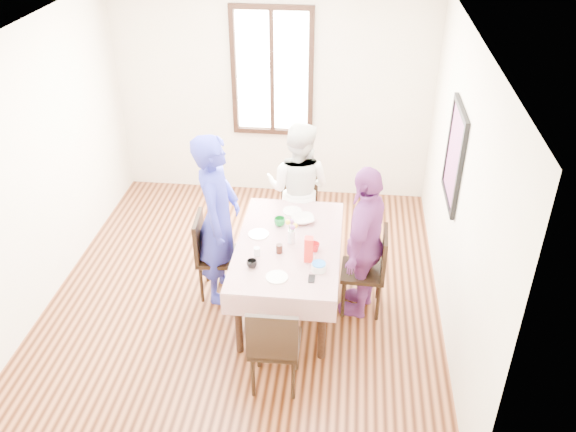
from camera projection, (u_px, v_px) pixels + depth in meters
The scene contains 30 objects.
ground at pixel (247, 291), 6.37m from camera, with size 4.50×4.50×0.00m, color black.
back_wall at pixel (273, 95), 7.56m from camera, with size 4.00×4.00×0.00m, color beige.
right_wall at pixel (458, 190), 5.47m from camera, with size 4.50×4.50×0.00m, color beige.
window_frame at pixel (272, 72), 7.39m from camera, with size 1.02×0.06×1.62m, color black.
window_pane at pixel (272, 72), 7.40m from camera, with size 0.90×0.02×1.50m, color white.
art_poster at pixel (455, 155), 5.62m from camera, with size 0.04×0.76×0.96m, color red.
dining_table at pixel (289, 275), 5.98m from camera, with size 0.88×1.53×0.75m, color black.
tablecloth at pixel (289, 244), 5.78m from camera, with size 1.00×1.65×0.01m, color #56060E.
chair_left at pixel (219, 256), 6.13m from camera, with size 0.42×0.42×0.91m, color black.
chair_right at pixel (363, 271), 5.91m from camera, with size 0.42×0.42×0.91m, color black.
chair_far at pixel (299, 214), 6.83m from camera, with size 0.42×0.42×0.91m, color black.
chair_near at pixel (275, 343), 5.05m from camera, with size 0.42×0.42×0.91m, color black.
person_left at pixel (218, 219), 5.90m from camera, with size 0.66×0.43×1.80m, color #282C99.
person_far at pixel (299, 189), 6.64m from camera, with size 0.76×0.59×1.57m, color white.
person_right at pixel (363, 242), 5.74m from camera, with size 0.94×0.39×1.60m, color #7B337B.
mug_black at pixel (252, 264), 5.43m from camera, with size 0.10×0.10×0.08m, color black.
mug_flag at pixel (315, 247), 5.65m from camera, with size 0.09×0.09×0.09m, color red.
mug_green at pixel (280, 222), 6.03m from camera, with size 0.11×0.11×0.09m, color #0C7226.
serving_bowl at pixel (303, 220), 6.09m from camera, with size 0.23×0.23×0.06m, color white.
juice_carton at pixel (309, 249), 5.47m from camera, with size 0.08×0.08×0.25m, color red.
butter_tub at pixel (319, 267), 5.39m from camera, with size 0.14×0.14×0.07m, color white.
jam_jar at pixel (279, 249), 5.62m from camera, with size 0.06×0.06×0.09m, color black.
drinking_glass at pixel (257, 252), 5.59m from camera, with size 0.06×0.06×0.09m, color silver.
smartphone at pixel (312, 279), 5.30m from camera, with size 0.06×0.12×0.01m, color black.
flower_vase at pixel (291, 237), 5.75m from camera, with size 0.07×0.07×0.14m, color silver.
plate_left at pixel (259, 234), 5.90m from camera, with size 0.20×0.20×0.01m, color white.
plate_far at pixel (292, 211), 6.28m from camera, with size 0.20×0.20×0.01m, color white.
plate_near at pixel (277, 277), 5.31m from camera, with size 0.20×0.20×0.01m, color white.
butter_lid at pixel (319, 264), 5.37m from camera, with size 0.12×0.12×0.01m, color blue.
flower_bunch at pixel (292, 226), 5.69m from camera, with size 0.09×0.09×0.10m, color yellow, non-canonical shape.
Camera 1 is at (0.98, -4.93, 4.01)m, focal length 37.52 mm.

